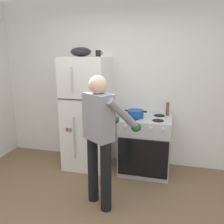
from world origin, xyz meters
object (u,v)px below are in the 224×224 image
object	(u,v)px
refrigerator	(87,113)
stove_range	(145,145)
person_cook	(101,131)
red_pot	(136,114)
pepper_mill	(167,109)
mixing_bowl	(81,52)
coffee_mug	(98,53)

from	to	relation	value
refrigerator	stove_range	xyz separation A→B (m)	(0.95, -0.01, -0.45)
person_cook	red_pot	world-z (taller)	person_cook
pepper_mill	mixing_bowl	bearing A→B (deg)	-171.45
red_pot	coffee_mug	world-z (taller)	coffee_mug
stove_range	mixing_bowl	world-z (taller)	mixing_bowl
red_pot	pepper_mill	size ratio (longest dim) A/B	1.71
coffee_mug	pepper_mill	distance (m)	1.36
refrigerator	person_cook	bearing A→B (deg)	-61.37
stove_range	coffee_mug	bearing A→B (deg)	175.50
refrigerator	red_pot	xyz separation A→B (m)	(0.79, -0.05, 0.06)
person_cook	coffee_mug	world-z (taller)	coffee_mug
stove_range	person_cook	xyz separation A→B (m)	(-0.42, -0.97, 0.52)
stove_range	person_cook	distance (m)	1.17
refrigerator	stove_range	bearing A→B (deg)	-0.61
person_cook	mixing_bowl	distance (m)	1.46
person_cook	mixing_bowl	bearing A→B (deg)	122.10
coffee_mug	person_cook	bearing A→B (deg)	-71.13
refrigerator	stove_range	size ratio (longest dim) A/B	2.00
red_pot	mixing_bowl	bearing A→B (deg)	176.71
red_pot	pepper_mill	distance (m)	0.53
refrigerator	coffee_mug	distance (m)	0.96
person_cook	coffee_mug	distance (m)	1.39
coffee_mug	pepper_mill	xyz separation A→B (m)	(1.07, 0.15, -0.84)
coffee_mug	pepper_mill	bearing A→B (deg)	8.00
refrigerator	person_cook	xyz separation A→B (m)	(0.53, -0.98, 0.07)
refrigerator	red_pot	bearing A→B (deg)	-3.60
refrigerator	mixing_bowl	xyz separation A→B (m)	(-0.08, 0.00, 0.96)
pepper_mill	mixing_bowl	distance (m)	1.60
mixing_bowl	red_pot	bearing A→B (deg)	-3.29
person_cook	red_pot	size ratio (longest dim) A/B	4.70
stove_range	pepper_mill	xyz separation A→B (m)	(0.30, 0.21, 0.55)
stove_range	red_pot	bearing A→B (deg)	-166.08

